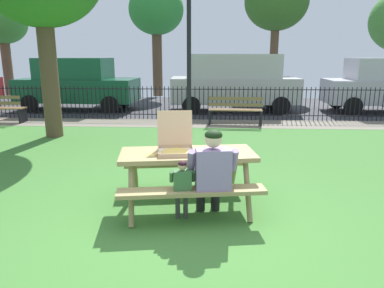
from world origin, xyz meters
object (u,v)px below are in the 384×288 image
(park_bench_center, at_px, (235,111))
(pizza_slice_on_table, at_px, (151,154))
(far_tree_midleft, at_px, (156,12))
(pizza_box_open, at_px, (176,145))
(parked_car_left, at_px, (77,83))
(far_tree_center, at_px, (276,2))
(picnic_table_foreground, at_px, (188,164))
(far_tree_left, at_px, (2,24))
(lamp_post_walkway, at_px, (189,40))
(parked_car_center, at_px, (234,81))
(adult_at_table, at_px, (212,171))
(child_at_table, at_px, (182,185))

(park_bench_center, bearing_deg, pizza_slice_on_table, -103.47)
(far_tree_midleft, bearing_deg, park_bench_center, -66.16)
(pizza_box_open, distance_m, parked_car_left, 10.02)
(far_tree_center, bearing_deg, far_tree_midleft, 180.00)
(picnic_table_foreground, height_order, pizza_slice_on_table, pizza_slice_on_table)
(pizza_box_open, bearing_deg, far_tree_left, 125.90)
(parked_car_left, height_order, far_tree_midleft, far_tree_midleft)
(pizza_box_open, height_order, lamp_post_walkway, lamp_post_walkway)
(lamp_post_walkway, xyz_separation_m, parked_car_center, (1.46, 3.41, -1.34))
(adult_at_table, xyz_separation_m, park_bench_center, (0.70, 6.59, -0.24))
(parked_car_center, bearing_deg, lamp_post_walkway, -113.20)
(parked_car_center, bearing_deg, pizza_slice_on_table, -100.11)
(adult_at_table, relative_size, far_tree_midleft, 0.22)
(child_at_table, height_order, far_tree_left, far_tree_left)
(picnic_table_foreground, relative_size, lamp_post_walkway, 0.50)
(pizza_box_open, height_order, parked_car_left, parked_car_left)
(parked_car_left, bearing_deg, park_bench_center, -25.65)
(park_bench_center, height_order, parked_car_center, parked_car_center)
(parked_car_center, bearing_deg, park_bench_center, -92.32)
(parked_car_center, xyz_separation_m, far_tree_left, (-11.43, 5.09, 2.49))
(adult_at_table, xyz_separation_m, child_at_table, (-0.36, -0.08, -0.16))
(pizza_box_open, relative_size, far_tree_left, 0.12)
(pizza_slice_on_table, distance_m, far_tree_left, 17.44)
(pizza_slice_on_table, distance_m, adult_at_table, 0.87)
(picnic_table_foreground, relative_size, parked_car_center, 0.43)
(parked_car_left, bearing_deg, lamp_post_walkway, -37.45)
(adult_at_table, distance_m, park_bench_center, 6.63)
(parked_car_left, height_order, far_tree_left, far_tree_left)
(pizza_box_open, relative_size, pizza_slice_on_table, 2.64)
(pizza_box_open, height_order, far_tree_center, far_tree_center)
(adult_at_table, xyz_separation_m, far_tree_center, (3.04, 14.46, 3.84))
(pizza_slice_on_table, height_order, far_tree_left, far_tree_left)
(park_bench_center, bearing_deg, adult_at_table, -96.06)
(far_tree_left, distance_m, far_tree_midleft, 7.85)
(pizza_slice_on_table, bearing_deg, far_tree_left, 124.74)
(pizza_box_open, distance_m, adult_at_table, 0.71)
(park_bench_center, bearing_deg, pizza_box_open, -101.01)
(adult_at_table, relative_size, park_bench_center, 0.73)
(parked_car_left, xyz_separation_m, far_tree_center, (8.13, 5.08, 3.50))
(far_tree_center, bearing_deg, pizza_slice_on_table, -105.19)
(park_bench_center, xyz_separation_m, parked_car_left, (-5.80, 2.78, 0.59))
(adult_at_table, relative_size, child_at_table, 1.45)
(lamp_post_walkway, xyz_separation_m, far_tree_center, (3.69, 8.49, 2.07))
(pizza_slice_on_table, xyz_separation_m, far_tree_left, (-9.81, 14.15, 2.81))
(parked_car_center, xyz_separation_m, far_tree_center, (2.23, 5.09, 3.40))
(adult_at_table, bearing_deg, parked_car_left, 118.54)
(far_tree_left, relative_size, far_tree_midleft, 0.89)
(adult_at_table, bearing_deg, pizza_slice_on_table, 158.99)
(parked_car_center, relative_size, far_tree_midleft, 0.86)
(picnic_table_foreground, bearing_deg, far_tree_center, 76.48)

